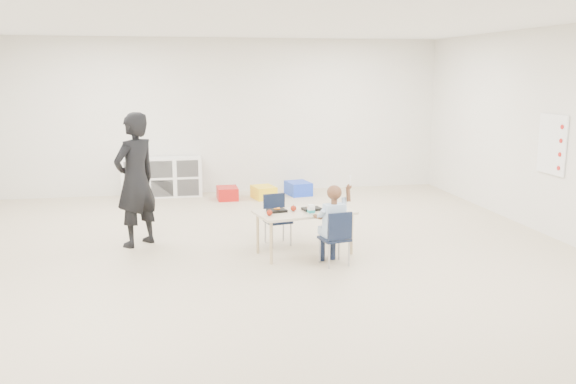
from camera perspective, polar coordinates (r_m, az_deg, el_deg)
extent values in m
plane|color=#BEAC92|center=(7.11, -2.15, -6.88)|extent=(9.00, 9.00, 0.00)
plane|color=white|center=(6.78, -2.33, 16.23)|extent=(9.00, 9.00, 0.00)
cube|color=white|center=(11.25, -5.75, 7.06)|extent=(8.00, 0.02, 2.80)
cube|color=white|center=(2.54, 13.57, -7.66)|extent=(8.00, 0.02, 2.80)
cube|color=beige|center=(7.41, 1.57, -1.92)|extent=(1.27, 0.81, 0.03)
cube|color=black|center=(7.46, 2.23, -1.59)|extent=(0.25, 0.20, 0.03)
cube|color=black|center=(7.36, -1.05, -1.76)|extent=(0.25, 0.20, 0.03)
cube|color=white|center=(7.29, 2.17, -1.62)|extent=(0.08, 0.08, 0.10)
ellipsoid|color=#AF8048|center=(7.42, 4.01, -1.54)|extent=(0.09, 0.09, 0.07)
sphere|color=maroon|center=(7.39, 0.51, -1.54)|extent=(0.07, 0.07, 0.07)
sphere|color=maroon|center=(7.16, -1.75, -1.96)|extent=(0.07, 0.07, 0.07)
cube|color=white|center=(11.11, -11.71, 1.38)|extent=(1.40, 0.40, 0.70)
cube|color=white|center=(8.88, 23.48, 4.11)|extent=(0.02, 0.60, 0.80)
imported|color=black|center=(7.95, -14.08, 1.10)|extent=(0.73, 0.73, 1.71)
cube|color=red|center=(10.71, -5.69, -0.12)|extent=(0.35, 0.45, 0.22)
cube|color=yellow|center=(10.75, -2.29, -0.03)|extent=(0.44, 0.52, 0.22)
cube|color=blue|center=(11.07, 0.97, 0.35)|extent=(0.46, 0.54, 0.24)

